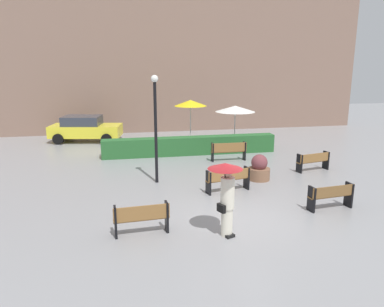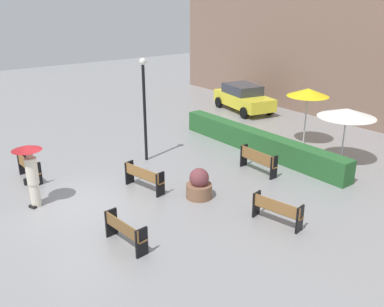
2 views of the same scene
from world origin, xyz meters
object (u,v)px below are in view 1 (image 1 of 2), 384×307
(bench_far_right, at_px, (314,160))
(bench_near_left, at_px, (142,217))
(bench_back_row, at_px, (229,150))
(bench_near_right, at_px, (331,195))
(patio_umbrella_yellow, at_px, (190,103))
(pedestrian_with_umbrella, at_px, (226,190))
(patio_umbrella_white, at_px, (235,109))
(bench_mid_center, at_px, (228,178))
(lamp_post, at_px, (155,119))
(parked_car, at_px, (85,128))
(planter_pot, at_px, (259,169))

(bench_far_right, height_order, bench_near_left, bench_near_left)
(bench_back_row, bearing_deg, bench_far_right, -37.60)
(bench_near_right, relative_size, patio_umbrella_yellow, 0.60)
(pedestrian_with_umbrella, xyz_separation_m, patio_umbrella_white, (3.84, 11.26, 0.80))
(bench_back_row, bearing_deg, patio_umbrella_white, 68.08)
(patio_umbrella_yellow, bearing_deg, bench_far_right, -57.26)
(bench_back_row, xyz_separation_m, bench_mid_center, (-1.33, -4.34, -0.02))
(bench_near_right, xyz_separation_m, patio_umbrella_yellow, (-2.55, 10.80, 1.95))
(lamp_post, bearing_deg, bench_back_row, 35.31)
(bench_near_right, xyz_separation_m, lamp_post, (-5.26, 3.93, 2.08))
(lamp_post, relative_size, parked_car, 0.95)
(lamp_post, bearing_deg, planter_pot, -6.33)
(pedestrian_with_umbrella, height_order, lamp_post, lamp_post)
(lamp_post, distance_m, patio_umbrella_yellow, 7.40)
(bench_mid_center, xyz_separation_m, bench_near_left, (-3.37, -2.93, -0.00))
(patio_umbrella_yellow, bearing_deg, bench_near_left, -107.46)
(bench_mid_center, distance_m, parked_car, 12.13)
(bench_near_left, height_order, patio_umbrella_white, patio_umbrella_white)
(bench_far_right, height_order, patio_umbrella_white, patio_umbrella_white)
(patio_umbrella_white, bearing_deg, planter_pot, -99.07)
(bench_far_right, xyz_separation_m, lamp_post, (-6.97, -0.26, 2.08))
(bench_near_right, relative_size, patio_umbrella_white, 0.68)
(patio_umbrella_yellow, height_order, patio_umbrella_white, patio_umbrella_yellow)
(patio_umbrella_yellow, relative_size, patio_umbrella_white, 1.13)
(planter_pot, xyz_separation_m, patio_umbrella_white, (1.06, 6.62, 1.68))
(bench_mid_center, distance_m, bench_near_left, 4.46)
(bench_far_right, bearing_deg, pedestrian_with_umbrella, -136.27)
(bench_near_right, distance_m, planter_pot, 3.64)
(patio_umbrella_white, bearing_deg, lamp_post, -130.18)
(bench_mid_center, bearing_deg, patio_umbrella_white, 70.78)
(bench_mid_center, height_order, parked_car, parked_car)
(bench_far_right, bearing_deg, parked_car, 140.25)
(bench_far_right, bearing_deg, patio_umbrella_yellow, 122.74)
(bench_near_left, distance_m, pedestrian_with_umbrella, 2.45)
(lamp_post, relative_size, patio_umbrella_yellow, 1.61)
(bench_back_row, height_order, bench_mid_center, bench_back_row)
(patio_umbrella_white, bearing_deg, bench_near_left, -119.57)
(bench_far_right, height_order, lamp_post, lamp_post)
(bench_near_right, distance_m, bench_back_row, 6.78)
(bench_near_right, bearing_deg, bench_far_right, 67.82)
(bench_far_right, bearing_deg, bench_near_right, -112.18)
(patio_umbrella_yellow, bearing_deg, pedestrian_with_umbrella, -96.43)
(pedestrian_with_umbrella, relative_size, lamp_post, 0.49)
(bench_far_right, height_order, bench_mid_center, bench_mid_center)
(bench_near_left, xyz_separation_m, patio_umbrella_white, (6.09, 10.73, 1.61))
(bench_near_right, distance_m, bench_near_left, 6.18)
(bench_near_right, distance_m, bench_mid_center, 3.60)
(patio_umbrella_white, xyz_separation_m, parked_car, (-8.66, 2.78, -1.31))
(pedestrian_with_umbrella, bearing_deg, patio_umbrella_yellow, 83.57)
(patio_umbrella_yellow, relative_size, parked_car, 0.59)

